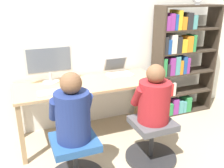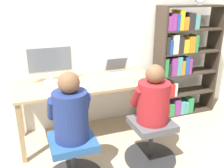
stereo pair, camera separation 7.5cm
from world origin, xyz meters
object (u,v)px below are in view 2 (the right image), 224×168
at_px(keyboard, 57,91).
at_px(office_chair_left, 74,160).
at_px(laptop, 119,71).
at_px(person_at_monitor, 70,111).
at_px(desktop_monitor, 50,62).
at_px(office_chair_right, 151,141).
at_px(person_at_laptop, 153,98).
at_px(bookshelf, 180,64).

bearing_deg(keyboard, office_chair_left, -86.80).
height_order(laptop, person_at_monitor, person_at_monitor).
xyz_separation_m(desktop_monitor, office_chair_right, (0.89, -0.90, -0.73)).
relative_size(office_chair_left, person_at_laptop, 0.92).
bearing_deg(bookshelf, person_at_monitor, -153.30).
relative_size(keyboard, office_chair_left, 0.73).
bearing_deg(office_chair_right, desktop_monitor, 134.80).
bearing_deg(desktop_monitor, person_at_laptop, -45.06).
bearing_deg(office_chair_right, office_chair_left, -177.73).
bearing_deg(person_at_monitor, bookshelf, 26.70).
xyz_separation_m(laptop, office_chair_right, (0.02, -0.89, -0.54)).
bearing_deg(laptop, keyboard, -157.38).
bearing_deg(office_chair_left, desktop_monitor, 92.55).
distance_m(office_chair_left, person_at_monitor, 0.51).
xyz_separation_m(laptop, bookshelf, (0.92, -0.03, 0.01)).
distance_m(person_at_monitor, person_at_laptop, 0.85).
xyz_separation_m(office_chair_right, bookshelf, (0.90, 0.85, 0.55)).
distance_m(person_at_laptop, bookshelf, 1.24).
xyz_separation_m(office_chair_left, person_at_monitor, (-0.00, 0.00, 0.51)).
bearing_deg(laptop, person_at_monitor, -132.36).
height_order(laptop, office_chair_left, laptop).
height_order(desktop_monitor, office_chair_left, desktop_monitor).
relative_size(desktop_monitor, office_chair_left, 0.99).
distance_m(desktop_monitor, office_chair_right, 1.46).
bearing_deg(bookshelf, person_at_laptop, -136.77).
distance_m(desktop_monitor, laptop, 0.90).
height_order(office_chair_right, person_at_laptop, person_at_laptop).
height_order(desktop_monitor, person_at_monitor, desktop_monitor).
bearing_deg(person_at_monitor, office_chair_right, 1.96).
xyz_separation_m(person_at_laptop, bookshelf, (0.90, 0.85, 0.05)).
height_order(office_chair_right, person_at_monitor, person_at_monitor).
xyz_separation_m(desktop_monitor, keyboard, (0.01, -0.37, -0.23)).
relative_size(desktop_monitor, person_at_laptop, 0.91).
bearing_deg(desktop_monitor, office_chair_left, -87.45).
relative_size(desktop_monitor, keyboard, 1.35).
height_order(office_chair_right, bookshelf, bookshelf).
xyz_separation_m(office_chair_left, office_chair_right, (0.85, 0.03, 0.00)).
bearing_deg(person_at_monitor, office_chair_left, -90.00).
height_order(keyboard, office_chair_left, keyboard).
bearing_deg(office_chair_right, person_at_laptop, 90.00).
bearing_deg(keyboard, person_at_monitor, -86.78).
bearing_deg(keyboard, laptop, 22.62).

